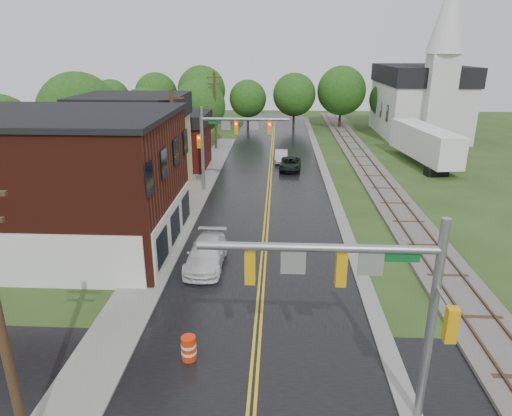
# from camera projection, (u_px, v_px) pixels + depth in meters

# --- Properties ---
(main_road) EXTENTS (10.00, 90.00, 0.02)m
(main_road) POSITION_uv_depth(u_px,v_px,m) (270.00, 182.00, 41.98)
(main_road) COLOR black
(main_road) RESTS_ON ground
(cross_road) EXTENTS (60.00, 9.00, 0.02)m
(cross_road) POSITION_uv_depth(u_px,v_px,m) (251.00, 411.00, 15.63)
(cross_road) COLOR black
(cross_road) RESTS_ON ground
(curb_right) EXTENTS (0.80, 70.00, 0.12)m
(curb_right) POSITION_uv_depth(u_px,v_px,m) (324.00, 169.00, 46.43)
(curb_right) COLOR gray
(curb_right) RESTS_ON ground
(sidewalk_left) EXTENTS (2.40, 50.00, 0.12)m
(sidewalk_left) POSITION_uv_depth(u_px,v_px,m) (193.00, 198.00, 37.57)
(sidewalk_left) COLOR gray
(sidewalk_left) RESTS_ON ground
(brick_building) EXTENTS (14.30, 10.30, 8.30)m
(brick_building) POSITION_uv_depth(u_px,v_px,m) (55.00, 183.00, 27.07)
(brick_building) COLOR #49190F
(brick_building) RESTS_ON ground
(yellow_house) EXTENTS (8.00, 7.00, 6.40)m
(yellow_house) POSITION_uv_depth(u_px,v_px,m) (136.00, 157.00, 37.67)
(yellow_house) COLOR tan
(yellow_house) RESTS_ON ground
(darkred_building) EXTENTS (7.00, 6.00, 4.40)m
(darkred_building) POSITION_uv_depth(u_px,v_px,m) (173.00, 146.00, 46.43)
(darkred_building) COLOR #3F0F0C
(darkred_building) RESTS_ON ground
(church) EXTENTS (10.40, 18.40, 20.00)m
(church) POSITION_uv_depth(u_px,v_px,m) (422.00, 93.00, 61.42)
(church) COLOR silver
(church) RESTS_ON ground
(railroad) EXTENTS (3.20, 80.00, 0.30)m
(railroad) POSITION_uv_depth(u_px,v_px,m) (369.00, 169.00, 46.18)
(railroad) COLOR #59544C
(railroad) RESTS_ON ground
(traffic_signal_near) EXTENTS (7.34, 0.30, 7.20)m
(traffic_signal_near) POSITION_uv_depth(u_px,v_px,m) (365.00, 286.00, 13.80)
(traffic_signal_near) COLOR gray
(traffic_signal_near) RESTS_ON ground
(traffic_signal_far) EXTENTS (7.34, 0.43, 7.20)m
(traffic_signal_far) POSITION_uv_depth(u_px,v_px,m) (227.00, 134.00, 37.66)
(traffic_signal_far) COLOR gray
(traffic_signal_far) RESTS_ON ground
(utility_pole_b) EXTENTS (1.80, 0.28, 9.00)m
(utility_pole_b) POSITION_uv_depth(u_px,v_px,m) (174.00, 149.00, 33.20)
(utility_pole_b) COLOR #382616
(utility_pole_b) RESTS_ON ground
(utility_pole_c) EXTENTS (1.80, 0.28, 9.00)m
(utility_pole_c) POSITION_uv_depth(u_px,v_px,m) (215.00, 110.00, 53.90)
(utility_pole_c) COLOR #382616
(utility_pole_c) RESTS_ON ground
(tree_left_b) EXTENTS (7.60, 7.60, 9.69)m
(tree_left_b) POSITION_uv_depth(u_px,v_px,m) (80.00, 115.00, 42.70)
(tree_left_b) COLOR black
(tree_left_b) RESTS_ON ground
(tree_left_c) EXTENTS (6.00, 6.00, 7.65)m
(tree_left_c) POSITION_uv_depth(u_px,v_px,m) (147.00, 116.00, 50.44)
(tree_left_c) COLOR black
(tree_left_c) RESTS_ON ground
(tree_left_e) EXTENTS (6.40, 6.40, 8.16)m
(tree_left_e) POSITION_uv_depth(u_px,v_px,m) (201.00, 107.00, 55.75)
(tree_left_e) COLOR black
(tree_left_e) RESTS_ON ground
(suv_dark) EXTENTS (2.35, 4.55, 1.23)m
(suv_dark) POSITION_uv_depth(u_px,v_px,m) (290.00, 164.00, 45.92)
(suv_dark) COLOR black
(suv_dark) RESTS_ON ground
(sedan_silver) EXTENTS (1.38, 3.84, 1.26)m
(sedan_silver) POSITION_uv_depth(u_px,v_px,m) (281.00, 156.00, 49.11)
(sedan_silver) COLOR #B6B5BB
(sedan_silver) RESTS_ON ground
(pickup_white) EXTENTS (2.10, 5.01, 1.45)m
(pickup_white) POSITION_uv_depth(u_px,v_px,m) (206.00, 254.00, 25.79)
(pickup_white) COLOR silver
(pickup_white) RESTS_ON ground
(semi_trailer) EXTENTS (4.35, 12.71, 3.92)m
(semi_trailer) POSITION_uv_depth(u_px,v_px,m) (424.00, 142.00, 47.66)
(semi_trailer) COLOR black
(semi_trailer) RESTS_ON ground
(construction_barrel) EXTENTS (0.61, 0.61, 1.04)m
(construction_barrel) POSITION_uv_depth(u_px,v_px,m) (189.00, 348.00, 18.06)
(construction_barrel) COLOR red
(construction_barrel) RESTS_ON ground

